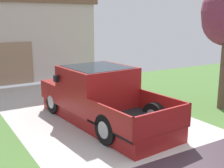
# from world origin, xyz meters

# --- Properties ---
(pickup_truck) EXTENTS (2.34, 5.14, 1.69)m
(pickup_truck) POSITION_xyz_m (-0.07, 3.09, 0.75)
(pickup_truck) COLOR maroon
(pickup_truck) RESTS_ON ground
(person_with_hat) EXTENTS (0.43, 0.42, 1.60)m
(person_with_hat) POSITION_xyz_m (1.19, 3.65, 0.86)
(person_with_hat) COLOR black
(person_with_hat) RESTS_ON ground
(handbag) EXTENTS (0.32, 0.16, 0.45)m
(handbag) POSITION_xyz_m (0.97, 3.32, 0.14)
(handbag) COLOR brown
(handbag) RESTS_ON ground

